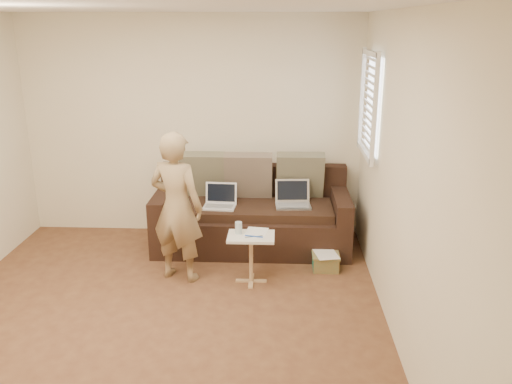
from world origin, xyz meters
The scene contains 18 objects.
floor centered at (0.00, 0.00, 0.00)m, with size 4.50×4.50×0.00m, color #532F1E.
ceiling centered at (0.00, 0.00, 2.60)m, with size 4.50×4.50×0.00m, color white.
wall_back centered at (0.00, 2.25, 1.30)m, with size 4.00×4.00×0.00m, color beige.
wall_front centered at (0.00, -2.25, 1.30)m, with size 4.00×4.00×0.00m, color beige.
wall_right centered at (2.00, 0.00, 1.30)m, with size 4.50×4.50×0.00m, color beige.
window_blinds centered at (1.95, 1.50, 1.70)m, with size 0.12×0.88×1.08m, color white, non-canonical shape.
sofa centered at (0.74, 1.77, 0.42)m, with size 2.20×0.95×0.85m, color black, non-canonical shape.
pillow_left centered at (0.14, 2.01, 0.79)m, with size 0.55×0.14×0.55m, color brown, non-canonical shape.
pillow_mid centered at (0.69, 1.98, 0.79)m, with size 0.55×0.14×0.55m, color brown, non-canonical shape.
pillow_right centered at (1.29, 2.02, 0.79)m, with size 0.55×0.14×0.55m, color brown, non-canonical shape.
laptop_silver centered at (1.21, 1.69, 0.52)m, with size 0.39×0.28×0.26m, color #B7BABC, non-canonical shape.
laptop_white centered at (0.38, 1.62, 0.52)m, with size 0.35×0.26×0.26m, color white, non-canonical shape.
person centered at (0.04, 0.94, 0.76)m, with size 0.56×0.38×1.52m, color #8F7D4E.
side_table centered at (0.77, 0.87, 0.25)m, with size 0.46×0.32×0.50m, color silver, non-canonical shape.
drinking_glass centered at (0.65, 0.91, 0.56)m, with size 0.07×0.07×0.12m, color silver, non-canonical shape.
scissors centered at (0.81, 0.82, 0.51)m, with size 0.18×0.10×0.02m, color silver, non-canonical shape.
paper_on_table centered at (0.82, 0.93, 0.51)m, with size 0.21×0.30×0.00m, color white, non-canonical shape.
striped_box centered at (1.54, 1.20, 0.09)m, with size 0.28×0.28×0.18m, color #CE621F, non-canonical shape.
Camera 1 is at (1.04, -3.93, 2.50)m, focal length 37.19 mm.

